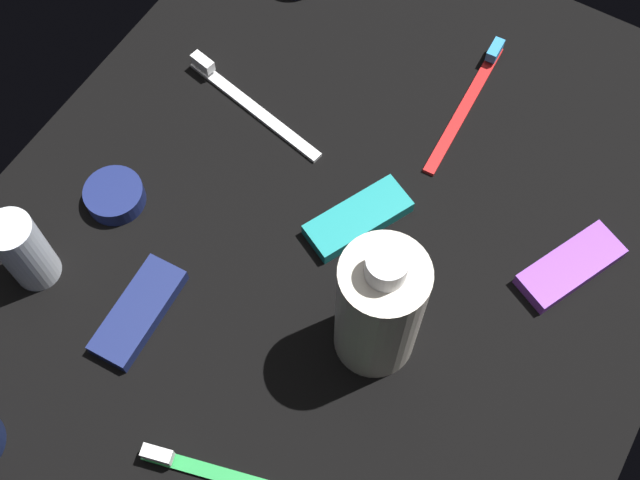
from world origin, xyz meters
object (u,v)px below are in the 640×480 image
toothbrush_green (232,477)px  snack_bar_teal (358,218)px  deodorant_stick (24,251)px  cream_tin_right (115,196)px  toothbrush_red (469,98)px  bodywash_bottle (379,308)px  snack_bar_navy (139,312)px  snack_bar_purple (570,266)px  toothbrush_white (246,101)px

toothbrush_green → snack_bar_teal: bearing=6.6°
deodorant_stick → cream_tin_right: bearing=-9.4°
cream_tin_right → toothbrush_red: bearing=-40.5°
bodywash_bottle → snack_bar_navy: bodywash_bottle is taller
bodywash_bottle → cream_tin_right: bodywash_bottle is taller
deodorant_stick → snack_bar_teal: 30.75cm
snack_bar_purple → snack_bar_navy: size_ratio=1.00×
toothbrush_red → toothbrush_green: 44.79cm
cream_tin_right → deodorant_stick: bearing=170.6°
cream_tin_right → snack_bar_navy: bearing=-132.7°
toothbrush_red → snack_bar_purple: (-12.63, -16.63, 0.14)cm
bodywash_bottle → snack_bar_teal: bodywash_bottle is taller
deodorant_stick → snack_bar_purple: bearing=-58.9°
deodorant_stick → toothbrush_green: (-6.45, -26.18, -3.74)cm
bodywash_bottle → deodorant_stick: 32.15cm
deodorant_stick → toothbrush_white: deodorant_stick is taller
toothbrush_green → snack_bar_purple: 36.14cm
bodywash_bottle → toothbrush_white: (15.80, 24.07, -6.97)cm
bodywash_bottle → deodorant_stick: size_ratio=1.94×
bodywash_bottle → toothbrush_green: size_ratio=0.96×
bodywash_bottle → cream_tin_right: (-0.43, 28.67, -6.61)cm
toothbrush_red → snack_bar_navy: toothbrush_red is taller
toothbrush_green → snack_bar_navy: (7.79, 15.35, 0.14)cm
toothbrush_red → snack_bar_teal: (-18.40, 2.89, 0.14)cm
toothbrush_red → deodorant_stick: bearing=145.8°
deodorant_stick → snack_bar_navy: (1.34, -10.82, -3.60)cm
snack_bar_navy → cream_tin_right: (8.49, 9.20, 0.22)cm
deodorant_stick → snack_bar_teal: bearing=-49.2°
deodorant_stick → toothbrush_red: 46.48cm
toothbrush_white → bodywash_bottle: bearing=-123.3°
toothbrush_green → deodorant_stick: bearing=76.2°
toothbrush_red → snack_bar_teal: toothbrush_red is taller
bodywash_bottle → cream_tin_right: 29.43cm
cream_tin_right → toothbrush_green: bearing=-123.5°
bodywash_bottle → deodorant_stick: (-10.25, 30.30, -3.23)cm
toothbrush_green → snack_bar_teal: toothbrush_green is taller
toothbrush_white → snack_bar_navy: (-24.72, -4.60, 0.14)cm
deodorant_stick → toothbrush_green: size_ratio=0.49×
toothbrush_green → snack_bar_navy: bearing=63.1°
deodorant_stick → toothbrush_red: (38.34, -26.02, -3.74)cm
cream_tin_right → toothbrush_white: bearing=-15.8°
bodywash_bottle → snack_bar_purple: bearing=-38.6°
snack_bar_purple → toothbrush_white: bearing=114.4°
snack_bar_navy → snack_bar_purple: bearing=-55.6°
deodorant_stick → toothbrush_green: bearing=-103.8°
bodywash_bottle → snack_bar_teal: (9.68, 7.17, -6.83)cm
deodorant_stick → toothbrush_green: deodorant_stick is taller
deodorant_stick → toothbrush_white: 27.05cm
toothbrush_white → snack_bar_teal: bearing=-109.9°
bodywash_bottle → snack_bar_purple: size_ratio=1.62×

